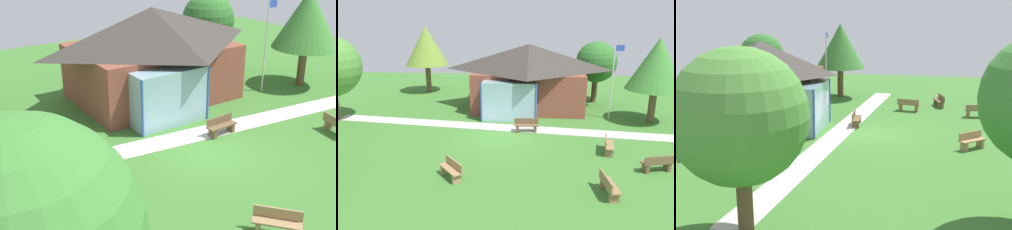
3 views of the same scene
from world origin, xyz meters
TOP-DOWN VIEW (x-y plane):
  - ground_plane at (0.00, 0.00)m, footprint 44.00×44.00m
  - pavilion at (1.41, 6.74)m, footprint 9.16×7.60m
  - footpath at (0.00, 1.66)m, footprint 23.58×3.76m
  - flagpole at (7.27, 4.21)m, footprint 0.64×0.08m
  - bench_rear_near_path at (1.51, 1.04)m, footprint 1.52×0.52m
  - bench_front_center at (-1.66, -5.36)m, footprint 1.31×1.42m
  - tree_east_hedge at (9.89, 3.70)m, footprint 3.79×3.79m
  - tree_behind_pavilion_right at (6.96, 9.02)m, footprint 3.33×3.33m

SIDE VIEW (x-z plane):
  - ground_plane at x=0.00m, z-range 0.00..0.00m
  - footpath at x=0.00m, z-range 0.00..0.03m
  - bench_rear_near_path at x=1.51m, z-range -0.02..0.82m
  - bench_front_center at x=-1.66m, z-range -0.02..0.82m
  - pavilion at x=1.41m, z-range 0.11..5.05m
  - flagpole at x=7.27m, z-range 0.28..5.57m
  - tree_behind_pavilion_right at x=6.96m, z-range 0.82..5.85m
  - tree_east_hedge at x=9.89m, z-range 1.12..6.82m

